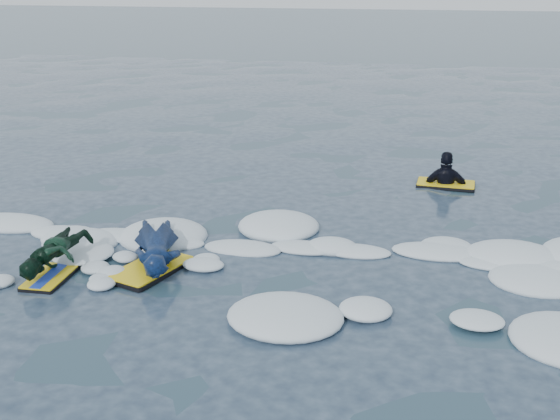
{
  "coord_description": "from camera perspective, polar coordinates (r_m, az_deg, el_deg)",
  "views": [
    {
      "loc": [
        2.39,
        -7.05,
        3.57
      ],
      "look_at": [
        0.55,
        1.6,
        0.51
      ],
      "focal_mm": 45.0,
      "sensor_mm": 36.0,
      "label": 1
    }
  ],
  "objects": [
    {
      "name": "ground",
      "position": [
        8.26,
        -6.13,
        -6.65
      ],
      "size": [
        120.0,
        120.0,
        0.0
      ],
      "primitive_type": "plane",
      "color": "#1D3446",
      "rests_on": "ground"
    },
    {
      "name": "foam_band",
      "position": [
        9.15,
        -4.15,
        -3.92
      ],
      "size": [
        12.0,
        3.1,
        0.3
      ],
      "primitive_type": null,
      "color": "white",
      "rests_on": "ground"
    },
    {
      "name": "prone_woman_unit",
      "position": [
        8.97,
        -10.02,
        -3.19
      ],
      "size": [
        1.13,
        1.72,
        0.42
      ],
      "rotation": [
        0.0,
        0.0,
        1.25
      ],
      "color": "black",
      "rests_on": "ground"
    },
    {
      "name": "prone_child_unit",
      "position": [
        9.0,
        -17.75,
        -3.63
      ],
      "size": [
        0.69,
        1.22,
        0.46
      ],
      "rotation": [
        0.0,
        0.0,
        1.61
      ],
      "color": "black",
      "rests_on": "ground"
    },
    {
      "name": "waiting_rider_unit",
      "position": [
        12.46,
        13.27,
        1.4
      ],
      "size": [
        1.01,
        0.6,
        1.47
      ],
      "rotation": [
        0.0,
        0.0,
        -0.06
      ],
      "color": "black",
      "rests_on": "ground"
    }
  ]
}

